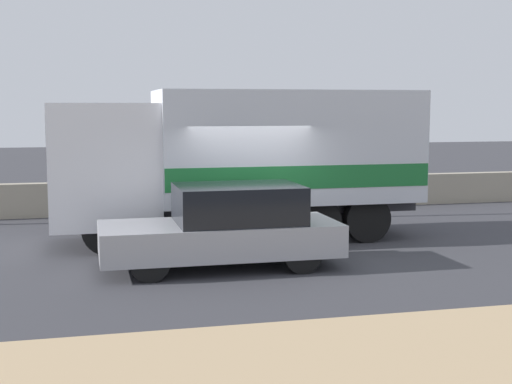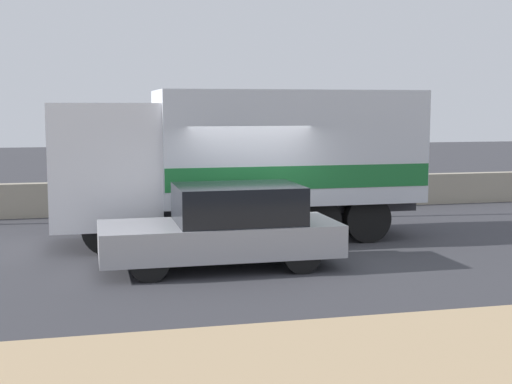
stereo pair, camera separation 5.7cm
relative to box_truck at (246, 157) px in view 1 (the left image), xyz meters
The scene contains 4 objects.
ground_plane 2.69m from the box_truck, 95.49° to the right, with size 80.00×80.00×0.00m, color #38383D.
stone_wall_backdrop 4.52m from the box_truck, 92.54° to the left, with size 60.00×0.35×0.89m.
box_truck is the anchor object (origin of this frame).
car_hatchback 2.98m from the box_truck, 110.34° to the right, with size 4.24×1.74×1.49m.
Camera 1 is at (-3.22, -12.97, 2.88)m, focal length 50.00 mm.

